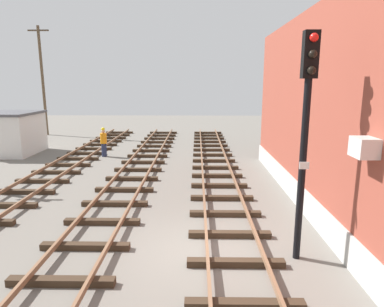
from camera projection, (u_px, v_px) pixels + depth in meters
ground_plane at (199, 250)px, 9.32m from camera, size 80.00×80.00×0.00m
track_near_building at (232, 246)px, 9.28m from camera, size 2.50×45.87×0.32m
track_centre at (85, 245)px, 9.34m from camera, size 2.50×45.87×0.32m
signal_mast at (306, 124)px, 8.16m from camera, size 0.36×0.40×5.79m
control_hut at (14, 133)px, 21.90m from camera, size 3.00×3.80×2.76m
utility_pole_far at (43, 80)px, 29.26m from camera, size 1.80×0.24×9.42m
track_worker_foreground at (104, 142)px, 21.09m from camera, size 0.40×0.40×1.87m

